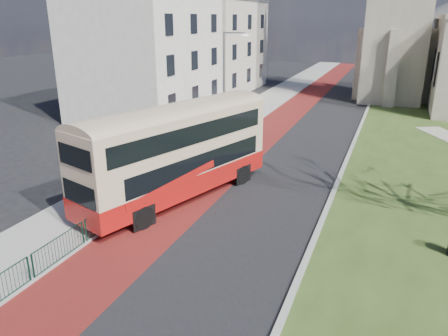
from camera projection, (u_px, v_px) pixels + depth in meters
The scene contains 11 objects.
ground at pixel (170, 235), 19.49m from camera, with size 160.00×160.00×0.00m, color black.
road_carriageway at pixel (299, 133), 36.55m from camera, with size 9.00×120.00×0.01m, color black.
bus_lane at pixel (268, 130), 37.48m from camera, with size 3.40×120.00×0.01m, color #591414.
pavement_west at pixel (227, 125), 38.78m from camera, with size 4.00×120.00×0.12m, color gray.
kerb_west at pixel (248, 127), 38.09m from camera, with size 0.25×120.00×0.13m, color #999993.
kerb_east at pixel (358, 132), 36.70m from camera, with size 0.25×80.00×0.13m, color #999993.
pedestrian_railing at pixel (157, 184), 23.84m from camera, with size 0.07×24.00×1.12m.
street_block_near at pixel (146, 47), 41.52m from camera, with size 10.30×14.30×13.00m.
street_block_far at pixel (212, 45), 55.84m from camera, with size 10.30×16.30×11.50m.
streetlamp at pixel (226, 77), 35.30m from camera, with size 2.13×0.18×8.00m.
bus at pixel (177, 149), 22.46m from camera, with size 6.20×11.91×4.87m.
Camera 1 is at (8.61, -15.34, 9.22)m, focal length 35.00 mm.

